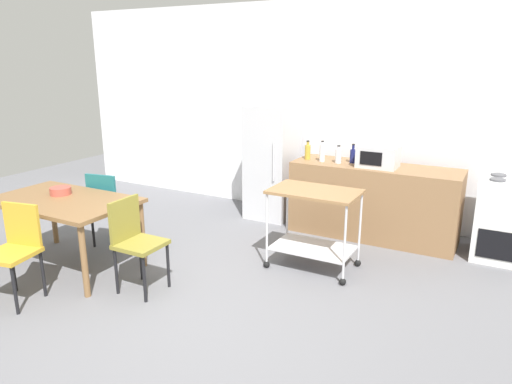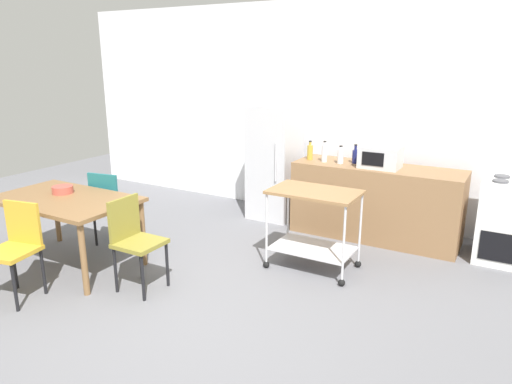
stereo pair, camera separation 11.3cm
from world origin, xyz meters
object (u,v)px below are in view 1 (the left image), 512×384
at_px(chair_teal, 109,204).
at_px(microwave, 378,156).
at_px(chair_olive, 135,238).
at_px(dining_table, 63,206).
at_px(bottle_olive_oil, 338,156).
at_px(chair_mustard, 15,246).
at_px(kitchen_cart, 314,216).
at_px(bottle_sesame_oil, 308,152).
at_px(fruit_bowl, 61,191).
at_px(refrigerator, 272,162).
at_px(stove_oven, 506,219).
at_px(bottle_wine, 353,155).
at_px(bottle_soda, 322,153).

height_order(chair_teal, microwave, microwave).
bearing_deg(chair_olive, dining_table, 87.23).
xyz_separation_m(chair_olive, microwave, (1.62, 2.41, 0.51)).
relative_size(chair_olive, microwave, 1.93).
height_order(dining_table, bottle_olive_oil, bottle_olive_oil).
bearing_deg(chair_mustard, bottle_olive_oil, 46.25).
xyz_separation_m(chair_olive, bottle_olive_oil, (1.14, 2.40, 0.47)).
height_order(chair_teal, chair_olive, same).
distance_m(kitchen_cart, bottle_sesame_oil, 1.36).
xyz_separation_m(bottle_sesame_oil, fruit_bowl, (-1.88, -2.28, -0.21)).
bearing_deg(chair_olive, refrigerator, -3.48).
bearing_deg(chair_teal, kitchen_cart, -176.19).
distance_m(stove_oven, refrigerator, 2.92).
bearing_deg(chair_mustard, stove_oven, 28.05).
bearing_deg(refrigerator, dining_table, -114.26).
xyz_separation_m(kitchen_cart, bottle_wine, (0.00, 1.24, 0.42)).
height_order(dining_table, chair_olive, chair_olive).
xyz_separation_m(chair_mustard, bottle_soda, (1.74, 3.06, 0.49)).
bearing_deg(chair_teal, fruit_bowl, 66.72).
relative_size(refrigerator, kitchen_cart, 1.70).
distance_m(bottle_sesame_oil, bottle_wine, 0.58).
bearing_deg(bottle_soda, chair_teal, -138.97).
bearing_deg(kitchen_cart, chair_mustard, -137.35).
relative_size(dining_table, bottle_soda, 5.76).
bearing_deg(fruit_bowl, stove_oven, 29.14).
xyz_separation_m(chair_mustard, bottle_wine, (2.10, 3.17, 0.47)).
relative_size(stove_oven, kitchen_cart, 1.01).
xyz_separation_m(bottle_sesame_oil, bottle_olive_oil, (0.42, -0.03, -0.01)).
bearing_deg(bottle_soda, fruit_bowl, -132.95).
bearing_deg(chair_mustard, chair_olive, 28.23).
height_order(dining_table, bottle_soda, bottle_soda).
xyz_separation_m(dining_table, bottle_soda, (1.93, 2.35, 0.34)).
distance_m(bottle_soda, microwave, 0.69).
distance_m(stove_oven, bottle_wine, 1.83).
xyz_separation_m(kitchen_cart, fruit_bowl, (-2.45, -1.11, 0.22)).
bearing_deg(chair_olive, chair_mustard, 129.16).
xyz_separation_m(bottle_olive_oil, microwave, (0.48, 0.02, 0.04)).
bearing_deg(fruit_bowl, dining_table, -35.05).
height_order(chair_mustard, bottle_olive_oil, bottle_olive_oil).
relative_size(kitchen_cart, microwave, 1.98).
bearing_deg(kitchen_cart, bottle_wine, 89.96).
xyz_separation_m(bottle_sesame_oil, microwave, (0.90, -0.02, 0.03)).
height_order(chair_olive, chair_mustard, same).
xyz_separation_m(refrigerator, kitchen_cart, (1.15, -1.31, -0.20)).
relative_size(bottle_soda, microwave, 0.57).
xyz_separation_m(chair_teal, bottle_wine, (2.32, 1.82, 0.47)).
distance_m(chair_olive, bottle_sesame_oil, 2.58).
bearing_deg(chair_olive, chair_teal, 56.06).
distance_m(refrigerator, bottle_sesame_oil, 0.64).
xyz_separation_m(bottle_olive_oil, bottle_wine, (0.15, 0.10, -0.00)).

